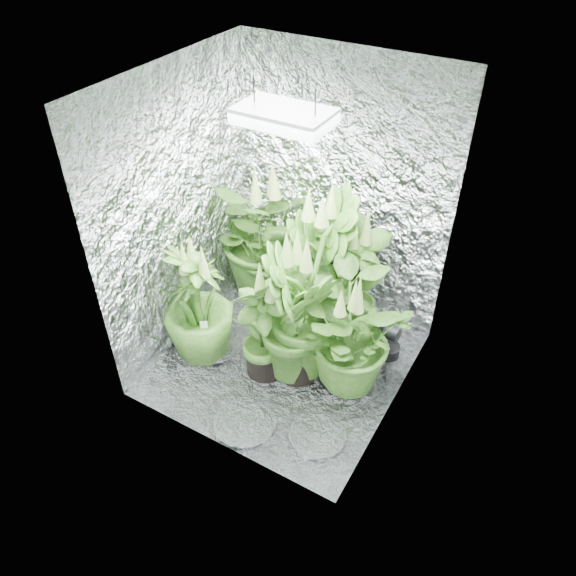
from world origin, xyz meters
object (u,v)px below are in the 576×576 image
(plant_c, at_px, (319,272))
(plant_a, at_px, (267,237))
(circulation_fan, at_px, (386,336))
(grow_lamp, at_px, (284,117))
(plant_b, at_px, (355,282))
(plant_d, at_px, (198,305))
(plant_g, at_px, (298,317))
(plant_e, at_px, (346,337))
(plant_f, at_px, (263,326))

(plant_c, bearing_deg, plant_a, 156.58)
(plant_c, bearing_deg, circulation_fan, 6.94)
(grow_lamp, bearing_deg, plant_b, 62.83)
(plant_c, distance_m, circulation_fan, 0.68)
(grow_lamp, xyz_separation_m, plant_c, (0.05, 0.39, -1.24))
(plant_d, bearing_deg, plant_g, 13.00)
(plant_b, bearing_deg, plant_a, 171.62)
(plant_e, bearing_deg, circulation_fan, 71.22)
(plant_g, xyz_separation_m, circulation_fan, (0.45, 0.49, -0.36))
(plant_b, height_order, plant_g, plant_g)
(grow_lamp, bearing_deg, plant_f, -123.13)
(plant_a, xyz_separation_m, plant_g, (0.66, -0.68, -0.01))
(plant_a, bearing_deg, plant_f, -59.94)
(grow_lamp, height_order, plant_b, grow_lamp)
(plant_e, bearing_deg, plant_b, 109.32)
(plant_b, bearing_deg, plant_f, -118.46)
(plant_b, height_order, plant_c, plant_c)
(plant_d, bearing_deg, plant_f, 8.24)
(plant_a, bearing_deg, plant_d, -92.38)
(plant_a, xyz_separation_m, plant_e, (0.97, -0.60, -0.11))
(plant_d, xyz_separation_m, plant_g, (0.70, 0.16, 0.08))
(plant_f, relative_size, circulation_fan, 2.33)
(plant_b, xyz_separation_m, plant_e, (0.17, -0.48, -0.06))
(grow_lamp, xyz_separation_m, plant_b, (0.27, 0.52, -1.33))
(plant_b, xyz_separation_m, plant_f, (-0.36, -0.66, -0.07))
(plant_b, distance_m, plant_f, 0.75)
(plant_b, xyz_separation_m, plant_c, (-0.22, -0.14, 0.09))
(plant_d, xyz_separation_m, plant_f, (0.48, 0.07, -0.02))
(plant_b, distance_m, circulation_fan, 0.45)
(grow_lamp, height_order, plant_g, grow_lamp)
(plant_b, distance_m, plant_c, 0.27)
(plant_e, bearing_deg, plant_c, 138.11)
(grow_lamp, relative_size, plant_e, 0.55)
(plant_a, bearing_deg, plant_e, -31.68)
(plant_c, xyz_separation_m, circulation_fan, (0.53, 0.06, -0.42))
(plant_a, xyz_separation_m, plant_d, (-0.04, -0.85, -0.08))
(grow_lamp, relative_size, circulation_fan, 1.25)
(plant_b, relative_size, plant_d, 1.10)
(grow_lamp, distance_m, circulation_fan, 1.81)
(plant_e, relative_size, plant_f, 0.97)
(plant_d, bearing_deg, circulation_fan, 29.70)
(plant_e, height_order, circulation_fan, plant_e)
(plant_b, height_order, plant_d, plant_b)
(plant_f, height_order, circulation_fan, plant_f)
(plant_d, distance_m, plant_f, 0.49)
(plant_c, xyz_separation_m, plant_d, (-0.62, -0.59, -0.14))
(plant_a, height_order, plant_g, plant_g)
(plant_g, bearing_deg, grow_lamp, 161.03)
(grow_lamp, bearing_deg, plant_a, 129.99)
(plant_a, bearing_deg, circulation_fan, -9.70)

